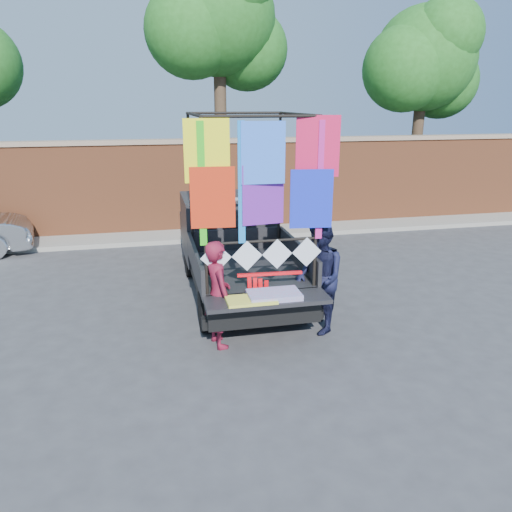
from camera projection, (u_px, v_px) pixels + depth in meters
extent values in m
plane|color=#38383A|center=(239.00, 338.00, 7.91)|extent=(90.00, 90.00, 0.00)
cube|color=#9A502C|center=(193.00, 188.00, 14.07)|extent=(30.00, 0.35, 2.50)
cube|color=gray|center=(191.00, 141.00, 13.69)|extent=(30.00, 0.45, 0.12)
cube|color=gray|center=(197.00, 235.00, 13.77)|extent=(30.00, 1.20, 0.12)
cylinder|color=#38281C|center=(221.00, 131.00, 14.96)|extent=(0.36, 0.36, 5.46)
sphere|color=#1F5A19|center=(219.00, 18.00, 14.04)|extent=(3.20, 3.20, 3.20)
sphere|color=#1F5A19|center=(247.00, 49.00, 14.82)|extent=(2.40, 2.40, 2.40)
sphere|color=#1F5A19|center=(192.00, 30.00, 13.71)|extent=(2.60, 2.60, 2.60)
cylinder|color=#38281C|center=(416.00, 143.00, 16.43)|extent=(0.36, 0.36, 4.55)
sphere|color=#1F5A19|center=(424.00, 59.00, 15.66)|extent=(3.20, 3.20, 3.20)
sphere|color=#1F5A19|center=(441.00, 81.00, 16.41)|extent=(2.40, 2.40, 2.40)
sphere|color=#1F5A19|center=(405.00, 69.00, 15.31)|extent=(2.60, 2.60, 2.60)
sphere|color=#1F5A19|center=(446.00, 34.00, 14.97)|extent=(2.20, 2.20, 2.20)
cylinder|color=black|center=(191.00, 261.00, 10.64)|extent=(0.22, 0.67, 0.67)
cylinder|color=black|center=(207.00, 312.00, 8.07)|extent=(0.22, 0.67, 0.67)
cylinder|color=black|center=(263.00, 256.00, 10.96)|extent=(0.22, 0.67, 0.67)
cylinder|color=black|center=(301.00, 303.00, 8.39)|extent=(0.22, 0.67, 0.67)
cube|color=black|center=(240.00, 272.00, 9.42)|extent=(1.73, 4.28, 0.31)
cube|color=black|center=(248.00, 270.00, 8.62)|extent=(1.83, 2.34, 0.10)
cube|color=black|center=(195.00, 261.00, 8.37)|extent=(0.06, 2.34, 0.46)
cube|color=black|center=(298.00, 255.00, 8.74)|extent=(0.06, 2.34, 0.46)
cube|color=black|center=(236.00, 241.00, 9.63)|extent=(1.83, 0.06, 0.46)
cube|color=black|center=(227.00, 226.00, 10.53)|extent=(1.83, 1.63, 1.27)
cube|color=#8C9EAD|center=(231.00, 212.00, 9.98)|extent=(1.63, 0.06, 0.56)
cube|color=#8C9EAD|center=(222.00, 209.00, 11.19)|extent=(1.63, 0.10, 0.71)
cube|color=black|center=(220.00, 225.00, 11.65)|extent=(1.78, 0.92, 0.56)
cube|color=black|center=(267.00, 300.00, 7.28)|extent=(1.83, 0.56, 0.06)
cube|color=black|center=(263.00, 318.00, 7.61)|extent=(1.89, 0.15, 0.18)
cylinder|color=black|center=(204.00, 210.00, 7.06)|extent=(0.05, 0.05, 2.55)
cylinder|color=black|center=(191.00, 186.00, 9.05)|extent=(0.05, 0.05, 2.55)
cylinder|color=black|center=(317.00, 205.00, 7.40)|extent=(0.05, 0.05, 2.55)
cylinder|color=black|center=(279.00, 183.00, 9.40)|extent=(0.05, 0.05, 2.55)
cylinder|color=black|center=(262.00, 116.00, 6.85)|extent=(1.73, 0.04, 0.04)
cylinder|color=black|center=(235.00, 113.00, 8.85)|extent=(1.73, 0.04, 0.04)
cylinder|color=black|center=(194.00, 115.00, 7.68)|extent=(0.04, 2.19, 0.04)
cylinder|color=black|center=(298.00, 114.00, 8.02)|extent=(0.04, 2.19, 0.04)
cylinder|color=black|center=(262.00, 241.00, 7.38)|extent=(1.73, 0.04, 0.04)
cube|color=#FFFD1A|center=(208.00, 151.00, 6.81)|extent=(0.63, 0.02, 0.87)
cube|color=#3572FE|center=(263.00, 151.00, 6.93)|extent=(0.63, 0.02, 0.87)
cube|color=#DD184B|center=(314.00, 149.00, 7.12)|extent=(0.63, 0.02, 0.87)
cube|color=red|center=(210.00, 200.00, 6.97)|extent=(0.63, 0.02, 0.87)
cube|color=purple|center=(262.00, 197.00, 7.16)|extent=(0.63, 0.02, 0.87)
cube|color=#182BDE|center=(314.00, 196.00, 7.28)|extent=(0.63, 0.02, 0.87)
cube|color=#2FCA19|center=(202.00, 185.00, 6.91)|extent=(0.10, 0.01, 1.73)
cube|color=#CA2189|center=(321.00, 181.00, 7.26)|extent=(0.10, 0.01, 1.73)
cube|color=blue|center=(242.00, 184.00, 7.02)|extent=(0.10, 0.01, 1.73)
cube|color=white|center=(216.00, 258.00, 7.27)|extent=(0.46, 0.01, 0.46)
cube|color=white|center=(247.00, 256.00, 7.36)|extent=(0.46, 0.01, 0.46)
cube|color=white|center=(277.00, 254.00, 7.46)|extent=(0.46, 0.01, 0.46)
cube|color=white|center=(307.00, 252.00, 7.55)|extent=(0.46, 0.01, 0.46)
cube|color=#F73774|center=(274.00, 295.00, 7.28)|extent=(0.76, 0.46, 0.08)
cube|color=#DDDD45|center=(251.00, 300.00, 7.15)|extent=(0.71, 0.41, 0.04)
imported|color=maroon|center=(218.00, 294.00, 7.46)|extent=(0.53, 0.68, 1.66)
imported|color=black|center=(319.00, 277.00, 7.92)|extent=(0.70, 0.90, 1.83)
cube|color=#FF0D15|center=(270.00, 274.00, 7.64)|extent=(1.01, 0.12, 0.04)
cube|color=#FF0D15|center=(250.00, 295.00, 7.65)|extent=(0.06, 0.02, 0.58)
cube|color=#FF0D15|center=(255.00, 296.00, 7.67)|extent=(0.06, 0.02, 0.58)
cube|color=#FF0D15|center=(261.00, 297.00, 7.69)|extent=(0.06, 0.02, 0.58)
cube|color=#FF0D15|center=(266.00, 298.00, 7.72)|extent=(0.06, 0.02, 0.58)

